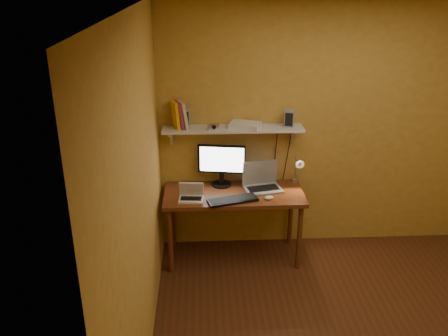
{
  "coord_description": "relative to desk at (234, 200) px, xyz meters",
  "views": [
    {
      "loc": [
        -1.26,
        -3.0,
        2.81
      ],
      "look_at": [
        -1.05,
        1.18,
        1.06
      ],
      "focal_mm": 38.0,
      "sensor_mm": 36.0,
      "label": 1
    }
  ],
  "objects": [
    {
      "name": "speaker_right",
      "position": [
        0.56,
        0.2,
        0.79
      ],
      "size": [
        0.11,
        0.11,
        0.17
      ],
      "primitive_type": "cube",
      "rotation": [
        0.0,
        0.0,
        -0.22
      ],
      "color": "gray",
      "rests_on": "wall_shelf"
    },
    {
      "name": "monitor",
      "position": [
        -0.11,
        0.19,
        0.33
      ],
      "size": [
        0.48,
        0.23,
        0.44
      ],
      "rotation": [
        0.0,
        0.0,
        -0.15
      ],
      "color": "black",
      "rests_on": "desk"
    },
    {
      "name": "keyboard",
      "position": [
        -0.03,
        -0.19,
        0.1
      ],
      "size": [
        0.51,
        0.28,
        0.03
      ],
      "primitive_type": "cube",
      "rotation": [
        0.0,
        0.0,
        0.27
      ],
      "color": "black",
      "rests_on": "desk"
    },
    {
      "name": "shelf_camera",
      "position": [
        -0.2,
        0.13,
        0.74
      ],
      "size": [
        0.11,
        0.06,
        0.06
      ],
      "color": "silver",
      "rests_on": "wall_shelf"
    },
    {
      "name": "netbook",
      "position": [
        -0.42,
        -0.13,
        0.14
      ],
      "size": [
        0.25,
        0.19,
        0.18
      ],
      "rotation": [
        0.0,
        0.0,
        -0.08
      ],
      "color": "silver",
      "rests_on": "desk"
    },
    {
      "name": "speaker_left",
      "position": [
        -0.49,
        0.2,
        0.81
      ],
      "size": [
        0.13,
        0.13,
        0.2
      ],
      "primitive_type": "cube",
      "rotation": [
        0.0,
        0.0,
        0.17
      ],
      "color": "gray",
      "rests_on": "wall_shelf"
    },
    {
      "name": "mouse",
      "position": [
        0.33,
        -0.16,
        0.1
      ],
      "size": [
        0.1,
        0.08,
        0.03
      ],
      "primitive_type": "ellipsoid",
      "rotation": [
        0.0,
        0.0,
        0.25
      ],
      "color": "silver",
      "rests_on": "desk"
    },
    {
      "name": "books",
      "position": [
        -0.53,
        0.21,
        0.84
      ],
      "size": [
        0.19,
        0.19,
        0.27
      ],
      "color": "gold",
      "rests_on": "wall_shelf"
    },
    {
      "name": "wall_shelf",
      "position": [
        0.0,
        0.19,
        0.69
      ],
      "size": [
        1.4,
        0.25,
        0.21
      ],
      "color": "silver",
      "rests_on": "room"
    },
    {
      "name": "router",
      "position": [
        0.12,
        0.19,
        0.73
      ],
      "size": [
        0.34,
        0.28,
        0.05
      ],
      "primitive_type": "cube",
      "rotation": [
        0.0,
        0.0,
        -0.35
      ],
      "color": "silver",
      "rests_on": "wall_shelf"
    },
    {
      "name": "laptop",
      "position": [
        0.29,
        0.1,
        0.16
      ],
      "size": [
        0.41,
        0.33,
        0.28
      ],
      "rotation": [
        0.0,
        0.0,
        0.2
      ],
      "color": "gray",
      "rests_on": "desk"
    },
    {
      "name": "room",
      "position": [
        0.95,
        -1.28,
        0.64
      ],
      "size": [
        3.44,
        3.24,
        2.64
      ],
      "color": "#512415",
      "rests_on": "ground"
    },
    {
      "name": "desk",
      "position": [
        0.0,
        0.0,
        0.0
      ],
      "size": [
        1.4,
        0.6,
        0.75
      ],
      "color": "#612717",
      "rests_on": "ground"
    },
    {
      "name": "desk_lamp",
      "position": [
        0.66,
        0.13,
        0.29
      ],
      "size": [
        0.09,
        0.23,
        0.38
      ],
      "color": "silver",
      "rests_on": "desk"
    }
  ]
}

